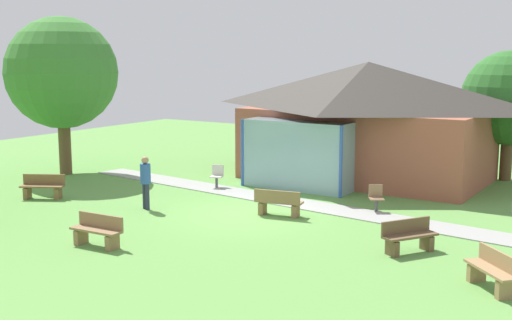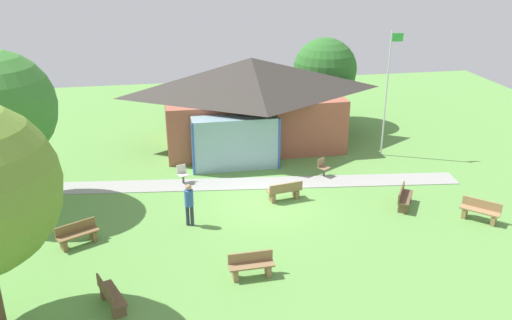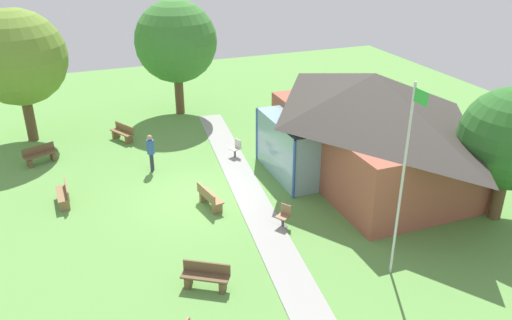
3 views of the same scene
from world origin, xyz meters
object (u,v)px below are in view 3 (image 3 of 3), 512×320
patio_chair_west (236,149)px  tree_behind_pavilion_right (511,139)px  bench_mid_right (206,277)px  bench_rear_near_path (209,198)px  pavilion (366,124)px  tree_lawn_corner (18,58)px  bench_front_center (64,195)px  patio_chair_lawn_spare (284,216)px  visitor_strolling_lawn (151,150)px  bench_front_left (40,155)px  tree_west_hedge (176,42)px  flagpole (404,176)px  bench_mid_left (123,133)px

patio_chair_west → tree_behind_pavilion_right: bearing=-160.9°
bench_mid_right → bench_rear_near_path: bearing=-75.6°
pavilion → tree_lawn_corner: tree_lawn_corner is taller
bench_front_center → tree_behind_pavilion_right: (7.05, 15.35, 2.87)m
bench_mid_right → patio_chair_lawn_spare: (-2.39, 3.69, 0.01)m
tree_lawn_corner → visitor_strolling_lawn: bearing=41.1°
bench_rear_near_path → patio_chair_lawn_spare: 3.21m
bench_front_left → tree_lawn_corner: bearing=-105.6°
pavilion → tree_behind_pavilion_right: (4.92, 2.85, 0.82)m
tree_lawn_corner → tree_behind_pavilion_right: tree_lawn_corner is taller
pavilion → tree_behind_pavilion_right: size_ratio=1.97×
bench_rear_near_path → tree_behind_pavilion_right: 11.40m
tree_west_hedge → bench_mid_right: bearing=-10.7°
flagpole → patio_chair_lawn_spare: size_ratio=7.41×
flagpole → visitor_strolling_lawn: 12.06m
bench_mid_right → tree_lawn_corner: (-14.69, -5.09, 3.92)m
flagpole → bench_front_left: 16.98m
bench_rear_near_path → bench_mid_left: bearing=-175.4°
bench_mid_left → patio_chair_lawn_spare: (10.58, 4.42, 0.01)m
bench_front_center → patio_chair_lawn_spare: (4.72, 7.55, 0.01)m
bench_mid_left → visitor_strolling_lawn: bearing=162.1°
bench_front_center → tree_behind_pavilion_right: size_ratio=0.29×
bench_front_center → pavilion: bearing=-102.2°
flagpole → bench_rear_near_path: bearing=-145.0°
bench_mid_left → tree_west_hedge: 6.15m
bench_rear_near_path → tree_west_hedge: 11.99m
flagpole → tree_behind_pavilion_right: size_ratio=1.24×
bench_mid_left → bench_front_center: size_ratio=1.01×
patio_chair_west → pavilion: bearing=-151.6°
bench_mid_right → pavilion: bearing=-118.0°
bench_mid_left → patio_chair_west: 6.27m
pavilion → bench_mid_left: size_ratio=6.63×
visitor_strolling_lawn → patio_chair_lawn_spare: bearing=50.2°
bench_rear_near_path → bench_front_center: (-2.37, -5.36, 0.00)m
bench_front_left → patio_chair_lawn_spare: patio_chair_lawn_spare is taller
patio_chair_west → tree_west_hedge: 8.11m
tree_west_hedge → tree_behind_pavilion_right: 18.09m
bench_mid_left → bench_rear_near_path: 8.53m
flagpole → visitor_strolling_lawn: size_ratio=3.66×
visitor_strolling_lawn → bench_mid_right: bearing=20.6°
bench_rear_near_path → visitor_strolling_lawn: 4.43m
pavilion → tree_lawn_corner: size_ratio=1.52×
bench_mid_right → visitor_strolling_lawn: size_ratio=0.86×
patio_chair_lawn_spare → tree_west_hedge: 14.16m
tree_west_hedge → patio_chair_lawn_spare: bearing=2.8°
tree_behind_pavilion_right → pavilion: bearing=-149.9°
patio_chair_lawn_spare → tree_behind_pavilion_right: 8.63m
pavilion → tree_west_hedge: bearing=-153.0°
bench_front_left → bench_mid_right: (11.54, 4.73, 0.00)m
bench_front_left → visitor_strolling_lawn: size_ratio=0.89×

